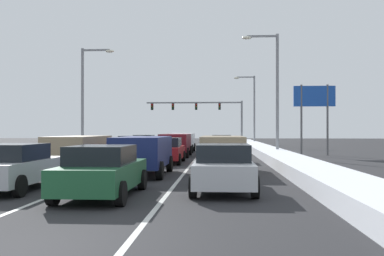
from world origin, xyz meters
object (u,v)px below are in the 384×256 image
object	(u,v)px
sedan_silver_right_lane_nearest	(223,167)
suv_white_center_lane_fifth	(182,141)
sedan_charcoal_right_lane_fifth	(221,143)
sedan_black_right_lane_fourth	(219,146)
suv_tan_left_lane_second	(79,150)
sedan_green_center_lane_nearest	(103,171)
suv_tan_right_lane_second	(222,150)
sedan_red_center_lane_third	(166,150)
sedan_black_left_lane_fourth	(132,146)
street_lamp_left_mid	(87,91)
suv_maroon_center_lane_fourth	(176,143)
sedan_gray_right_lane_third	(225,149)
suv_navy_center_lane_second	(143,152)
street_lamp_right_mid	(252,104)
roadside_sign_right	(314,104)
sedan_silver_left_lane_nearest	(14,167)
street_lamp_right_near	(273,84)
traffic_light_gantry	(205,110)
sedan_gray_left_lane_third	(117,149)
sedan_charcoal_left_lane_fifth	(144,143)

from	to	relation	value
sedan_silver_right_lane_nearest	suv_white_center_lane_fifth	size ratio (longest dim) A/B	0.92
sedan_silver_right_lane_nearest	sedan_charcoal_right_lane_fifth	distance (m)	24.95
sedan_black_right_lane_fourth	suv_tan_left_lane_second	world-z (taller)	suv_tan_left_lane_second
sedan_green_center_lane_nearest	suv_tan_right_lane_second	bearing A→B (deg)	65.23
suv_tan_right_lane_second	sedan_black_right_lane_fourth	world-z (taller)	suv_tan_right_lane_second
sedan_red_center_lane_third	sedan_black_left_lane_fourth	world-z (taller)	same
suv_tan_right_lane_second	suv_tan_left_lane_second	bearing A→B (deg)	179.18
street_lamp_left_mid	sedan_red_center_lane_third	bearing A→B (deg)	-47.93
street_lamp_left_mid	suv_maroon_center_lane_fourth	bearing A→B (deg)	-14.75
sedan_gray_right_lane_third	suv_navy_center_lane_second	bearing A→B (deg)	-113.27
street_lamp_right_mid	roadside_sign_right	xyz separation A→B (m)	(3.33, -19.96, -1.16)
sedan_green_center_lane_nearest	suv_navy_center_lane_second	size ratio (longest dim) A/B	0.92
sedan_black_left_lane_fourth	street_lamp_right_mid	world-z (taller)	street_lamp_right_mid
sedan_green_center_lane_nearest	sedan_silver_left_lane_nearest	distance (m)	3.52
sedan_silver_left_lane_nearest	street_lamp_right_near	xyz separation A→B (m)	(10.60, 17.70, 4.53)
suv_tan_right_lane_second	street_lamp_left_mid	world-z (taller)	street_lamp_left_mid
sedan_silver_left_lane_nearest	suv_maroon_center_lane_fourth	bearing A→B (deg)	78.82
sedan_black_right_lane_fourth	roadside_sign_right	bearing A→B (deg)	5.59
sedan_green_center_lane_nearest	traffic_light_gantry	world-z (taller)	traffic_light_gantry
sedan_black_left_lane_fourth	suv_navy_center_lane_second	bearing A→B (deg)	-76.52
sedan_gray_left_lane_third	sedan_black_right_lane_fourth	bearing A→B (deg)	42.89
sedan_gray_right_lane_third	sedan_black_left_lane_fourth	distance (m)	9.12
sedan_gray_left_lane_third	sedan_gray_right_lane_third	bearing A→B (deg)	-0.85
sedan_gray_left_lane_third	roadside_sign_right	size ratio (longest dim) A/B	0.82
sedan_black_right_lane_fourth	traffic_light_gantry	distance (m)	29.42
suv_white_center_lane_fifth	street_lamp_left_mid	xyz separation A→B (m)	(-7.21, -4.43, 4.02)
suv_white_center_lane_fifth	suv_tan_left_lane_second	size ratio (longest dim) A/B	1.00
traffic_light_gantry	suv_white_center_lane_fifth	bearing A→B (deg)	-93.01
suv_navy_center_lane_second	suv_maroon_center_lane_fourth	world-z (taller)	same
sedan_red_center_lane_third	suv_white_center_lane_fifth	world-z (taller)	suv_white_center_lane_fifth
sedan_silver_left_lane_nearest	sedan_black_left_lane_fourth	distance (m)	19.01
suv_tan_left_lane_second	street_lamp_left_mid	bearing A→B (deg)	105.87
sedan_red_center_lane_third	street_lamp_right_mid	world-z (taller)	street_lamp_right_mid
sedan_silver_right_lane_nearest	sedan_gray_right_lane_third	size ratio (longest dim) A/B	1.00
sedan_charcoal_left_lane_fifth	street_lamp_left_mid	distance (m)	8.00
suv_maroon_center_lane_fourth	suv_tan_right_lane_second	bearing A→B (deg)	-73.50
sedan_black_right_lane_fourth	traffic_light_gantry	xyz separation A→B (m)	(-2.02, 29.06, 4.12)
suv_navy_center_lane_second	sedan_red_center_lane_third	world-z (taller)	suv_navy_center_lane_second
suv_maroon_center_lane_fourth	roadside_sign_right	world-z (taller)	roadside_sign_right
street_lamp_right_mid	street_lamp_left_mid	xyz separation A→B (m)	(-14.54, -20.40, -0.14)
sedan_red_center_lane_third	suv_white_center_lane_fifth	xyz separation A→B (m)	(-0.14, 12.57, 0.25)
sedan_silver_left_lane_nearest	street_lamp_left_mid	distance (m)	20.50
suv_tan_right_lane_second	street_lamp_right_mid	bearing A→B (deg)	83.34
street_lamp_left_mid	roadside_sign_right	size ratio (longest dim) A/B	1.54
sedan_gray_right_lane_third	suv_tan_left_lane_second	size ratio (longest dim) A/B	0.92
suv_white_center_lane_fifth	sedan_charcoal_left_lane_fifth	distance (m)	3.86
sedan_charcoal_right_lane_fifth	suv_tan_left_lane_second	size ratio (longest dim) A/B	0.92
sedan_gray_left_lane_third	street_lamp_right_mid	world-z (taller)	street_lamp_right_mid
sedan_charcoal_right_lane_fifth	sedan_red_center_lane_third	bearing A→B (deg)	-103.87
sedan_charcoal_left_lane_fifth	roadside_sign_right	distance (m)	15.58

